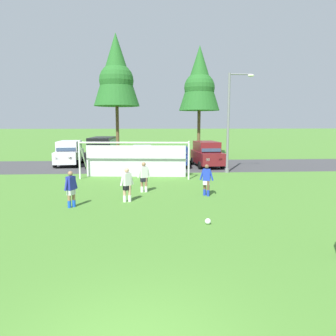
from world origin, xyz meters
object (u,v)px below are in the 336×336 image
(street_lamp, at_px, (231,122))
(soccer_ball, at_px, (208,221))
(player_defender_far, at_px, (207,180))
(parked_car_slot_left, at_px, (102,151))
(player_striker_near, at_px, (144,177))
(parked_car_slot_center_right, at_px, (207,154))
(soccer_goal, at_px, (135,159))
(parked_car_slot_center_left, at_px, (142,155))
(parked_car_slot_center, at_px, (178,156))
(player_midfield_center, at_px, (127,185))
(parked_car_slot_far_left, at_px, (69,153))
(player_winger_right, at_px, (71,189))

(street_lamp, bearing_deg, soccer_ball, -108.00)
(player_defender_far, height_order, parked_car_slot_left, parked_car_slot_left)
(player_striker_near, bearing_deg, parked_car_slot_center_right, 61.97)
(player_defender_far, bearing_deg, player_striker_near, 161.50)
(soccer_goal, xyz_separation_m, parked_car_slot_center_right, (5.94, 5.10, -0.18))
(parked_car_slot_left, distance_m, parked_car_slot_center_left, 3.64)
(parked_car_slot_center, bearing_deg, player_defender_far, -88.00)
(parked_car_slot_center_left, distance_m, street_lamp, 9.02)
(player_midfield_center, xyz_separation_m, parked_car_slot_left, (-2.93, 12.87, 0.52))
(parked_car_slot_center_right, bearing_deg, player_defender_far, -100.66)
(parked_car_slot_far_left, height_order, street_lamp, street_lamp)
(player_winger_right, distance_m, parked_car_slot_center_left, 15.09)
(player_winger_right, bearing_deg, parked_car_slot_center_right, 56.70)
(parked_car_slot_center_right, distance_m, street_lamp, 4.52)
(parked_car_slot_far_left, xyz_separation_m, parked_car_slot_center_left, (6.47, 0.20, -0.24))
(soccer_goal, distance_m, player_midfield_center, 7.02)
(soccer_ball, bearing_deg, player_midfield_center, 131.59)
(soccer_goal, height_order, street_lamp, street_lamp)
(soccer_goal, relative_size, parked_car_slot_center_left, 1.77)
(player_defender_far, distance_m, parked_car_slot_far_left, 16.17)
(parked_car_slot_left, distance_m, street_lamp, 11.24)
(soccer_ball, bearing_deg, parked_car_slot_left, 110.42)
(parked_car_slot_left, bearing_deg, parked_car_slot_center_left, 17.54)
(parked_car_slot_far_left, bearing_deg, soccer_goal, -47.90)
(player_defender_far, xyz_separation_m, parked_car_slot_center, (-0.40, 11.55, 0.05))
(street_lamp, bearing_deg, player_midfield_center, -129.72)
(soccer_goal, height_order, parked_car_slot_left, soccer_goal)
(soccer_ball, relative_size, street_lamp, 0.03)
(player_striker_near, xyz_separation_m, street_lamp, (6.42, 6.54, 3.00))
(soccer_goal, xyz_separation_m, player_striker_near, (0.63, -4.88, -0.47))
(player_midfield_center, bearing_deg, soccer_ball, -48.41)
(player_winger_right, relative_size, parked_car_slot_far_left, 0.35)
(soccer_goal, xyz_separation_m, parked_car_slot_far_left, (-6.11, 6.76, -0.18))
(player_winger_right, height_order, parked_car_slot_center_left, parked_car_slot_center_left)
(soccer_goal, height_order, player_midfield_center, soccer_goal)
(player_midfield_center, height_order, parked_car_slot_left, parked_car_slot_left)
(parked_car_slot_left, height_order, parked_car_slot_center_left, parked_car_slot_left)
(parked_car_slot_center, bearing_deg, parked_car_slot_far_left, 173.01)
(soccer_ball, height_order, parked_car_slot_center, parked_car_slot_center)
(player_defender_far, bearing_deg, soccer_ball, -99.82)
(player_defender_far, xyz_separation_m, parked_car_slot_center_right, (2.08, 11.06, 0.29))
(soccer_ball, relative_size, player_striker_near, 0.13)
(player_striker_near, relative_size, parked_car_slot_center_left, 0.38)
(player_striker_near, bearing_deg, parked_car_slot_center_left, 91.29)
(player_midfield_center, height_order, player_winger_right, same)
(player_striker_near, relative_size, parked_car_slot_left, 0.34)
(player_midfield_center, distance_m, player_winger_right, 2.55)
(parked_car_slot_far_left, bearing_deg, street_lamp, -21.19)
(player_striker_near, height_order, player_defender_far, same)
(soccer_ball, xyz_separation_m, parked_car_slot_center_right, (2.89, 15.71, 1.00))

